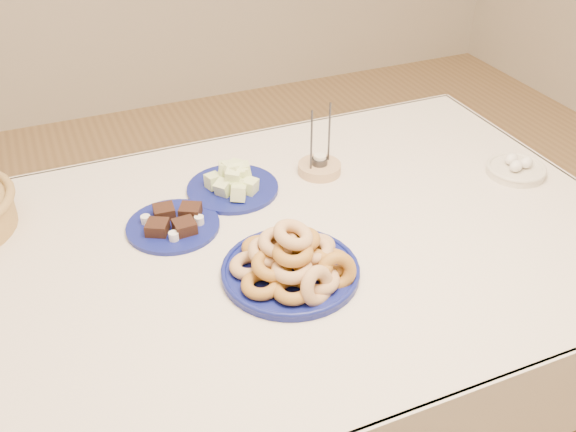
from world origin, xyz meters
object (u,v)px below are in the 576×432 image
Objects in this scene: melon_plate at (233,183)px; brownie_plate at (173,224)px; candle_holder at (319,167)px; egg_bowl at (516,169)px; dining_table at (280,274)px; donut_platter at (293,263)px.

brownie_plate is at bearing -151.59° from melon_plate.
candle_holder is 0.96× the size of egg_bowl.
dining_table is at bearing -83.00° from melon_plate.
brownie_plate is 0.45m from candle_holder.
dining_table is 0.20m from donut_platter.
melon_plate is 0.21m from brownie_plate.
donut_platter is 0.38m from melon_plate.
candle_holder reaches higher than donut_platter.
candle_holder reaches higher than brownie_plate.
donut_platter is 0.34m from brownie_plate.
egg_bowl is (0.71, 0.03, 0.12)m from dining_table.
melon_plate is at bearing 163.58° from egg_bowl.
dining_table is at bearing -33.53° from brownie_plate.
melon_plate is at bearing 97.00° from dining_table.
donut_platter is at bearing -89.14° from melon_plate.
egg_bowl is at bearing 12.29° from donut_platter.
egg_bowl is (0.93, -0.12, 0.00)m from brownie_plate.
dining_table is 6.37× the size of brownie_plate.
melon_plate is at bearing 90.86° from donut_platter.
brownie_plate is at bearing 146.47° from dining_table.
donut_platter is at bearing -55.11° from brownie_plate.
dining_table is 0.35m from candle_holder.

